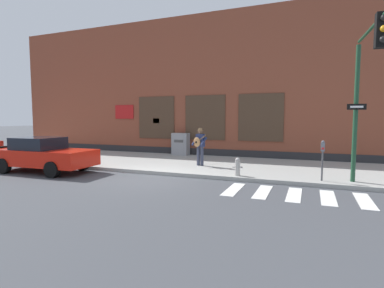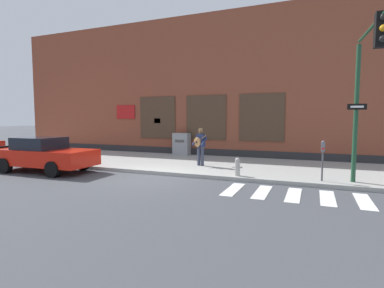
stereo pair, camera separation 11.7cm
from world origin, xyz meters
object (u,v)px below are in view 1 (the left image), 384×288
Objects in this scene: utility_box at (181,144)px; fire_hydrant at (238,167)px; red_car at (43,155)px; busker at (200,144)px; traffic_light at (365,79)px; parking_meter at (323,154)px.

utility_box is 1.89× the size of fire_hydrant.
red_car is 7.66m from utility_box.
traffic_light is at bearing -21.98° from busker.
parking_meter is (-1.08, 0.90, -2.45)m from traffic_light.
parking_meter is at bearing -17.41° from busker.
busker reaches higher than fire_hydrant.
parking_meter reaches higher than utility_box.
fire_hydrant is at bearing -47.96° from utility_box.
busker is at bearing 140.94° from fire_hydrant.
fire_hydrant is (-3.00, -0.16, -0.60)m from parking_meter.
utility_box is at bearing 132.04° from fire_hydrant.
traffic_light is at bearing -39.96° from parking_meter.
red_car is at bearing -171.48° from parking_meter.
parking_meter is at bearing -33.22° from utility_box.
red_car is 12.76m from traffic_light.
utility_box is at bearing 145.88° from traffic_light.
red_car is 8.49m from fire_hydrant.
traffic_light is 2.83m from parking_meter.
parking_meter is 2.05× the size of fire_hydrant.
fire_hydrant is at bearing 10.45° from red_car.
red_car reaches higher than utility_box.
parking_meter is at bearing 8.52° from red_car.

